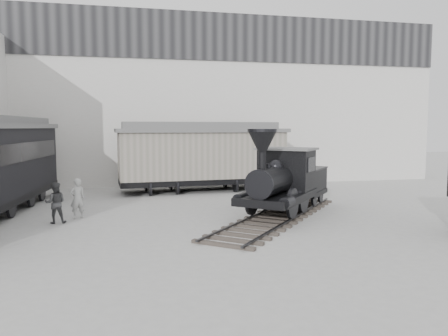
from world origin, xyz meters
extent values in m
plane|color=#9E9E9B|center=(0.00, 0.00, 0.00)|extent=(90.00, 90.00, 0.00)
cube|color=silver|center=(0.00, 15.00, 5.50)|extent=(34.00, 2.40, 11.00)
cube|color=#232326|center=(0.00, 13.75, 9.50)|extent=(34.00, 0.12, 3.00)
cube|color=#3C332D|center=(1.83, 2.78, 0.09)|extent=(8.15, 9.25, 0.18)
cube|color=#2D2D30|center=(1.21, 3.28, 0.14)|extent=(6.51, 7.91, 0.07)
cube|color=#2D2D30|center=(2.44, 2.27, 0.14)|extent=(6.51, 7.91, 0.07)
cylinder|color=black|center=(0.81, 2.90, 0.78)|extent=(0.87, 1.02, 1.21)
cylinder|color=black|center=(2.14, 1.81, 0.78)|extent=(0.87, 1.02, 1.21)
cylinder|color=black|center=(1.72, 4.01, 0.78)|extent=(0.87, 1.02, 1.21)
cylinder|color=black|center=(3.05, 2.92, 0.78)|extent=(0.87, 1.02, 1.21)
cube|color=black|center=(1.93, 2.91, 0.92)|extent=(4.23, 4.47, 0.31)
cylinder|color=black|center=(1.44, 2.31, 1.62)|extent=(2.46, 2.66, 1.10)
cylinder|color=black|center=(0.81, 1.54, 2.48)|extent=(0.40, 0.40, 0.66)
cone|color=black|center=(0.81, 1.54, 3.20)|extent=(1.49, 1.49, 0.77)
sphere|color=black|center=(1.72, 2.65, 2.15)|extent=(0.57, 0.57, 0.57)
cube|color=black|center=(2.56, 3.68, 1.93)|extent=(2.61, 2.52, 1.71)
cube|color=slate|center=(2.56, 3.68, 2.83)|extent=(2.92, 2.83, 0.09)
cube|color=black|center=(3.82, 5.21, 1.31)|extent=(2.94, 2.97, 0.99)
cylinder|color=black|center=(-2.34, 11.05, 0.43)|extent=(2.19, 1.01, 0.85)
cylinder|color=black|center=(2.55, 11.42, 0.43)|extent=(2.19, 1.01, 0.85)
cube|color=black|center=(0.11, 11.24, 0.64)|extent=(9.76, 3.37, 0.32)
cube|color=gray|center=(0.11, 11.24, 2.13)|extent=(9.77, 3.48, 2.66)
cube|color=slate|center=(0.11, 11.24, 3.57)|extent=(10.11, 3.82, 0.21)
cube|color=slate|center=(0.11, 11.24, 3.87)|extent=(9.23, 1.96, 0.38)
cylinder|color=black|center=(-9.72, 8.70, 0.45)|extent=(2.41, 1.11, 0.89)
cube|color=black|center=(-8.59, 4.76, 2.69)|extent=(1.19, 11.83, 0.80)
imported|color=#B0B0AE|center=(-6.18, 4.49, 0.83)|extent=(0.72, 0.62, 1.67)
imported|color=#3E3F41|center=(-6.92, 3.76, 0.81)|extent=(0.82, 0.66, 1.62)
camera|label=1|loc=(-3.98, -14.07, 3.74)|focal=35.00mm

